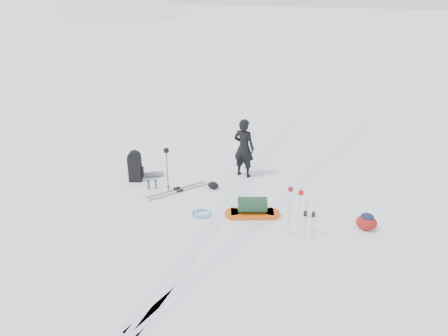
# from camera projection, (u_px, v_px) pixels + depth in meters

# --- Properties ---
(ground) EXTENTS (200.00, 200.00, 0.00)m
(ground) POSITION_uv_depth(u_px,v_px,m) (228.00, 204.00, 11.48)
(ground) COLOR white
(ground) RESTS_ON ground
(ski_tracks) EXTENTS (3.38, 17.97, 0.01)m
(ski_tracks) POSITION_uv_depth(u_px,v_px,m) (262.00, 195.00, 11.98)
(ski_tracks) COLOR silver
(ski_tracks) RESTS_ON ground
(skier) EXTENTS (0.68, 0.48, 1.78)m
(skier) POSITION_uv_depth(u_px,v_px,m) (244.00, 148.00, 12.84)
(skier) COLOR black
(skier) RESTS_ON ground
(pulk_sled) EXTENTS (1.41, 0.92, 0.52)m
(pulk_sled) POSITION_uv_depth(u_px,v_px,m) (252.00, 209.00, 10.81)
(pulk_sled) COLOR #D6510C
(pulk_sled) RESTS_ON ground
(expedition_rucksack) EXTENTS (0.82, 0.89, 0.93)m
(expedition_rucksack) POSITION_uv_depth(u_px,v_px,m) (137.00, 167.00, 12.71)
(expedition_rucksack) COLOR black
(expedition_rucksack) RESTS_ON ground
(ski_poles_black) EXTENTS (0.15, 0.16, 1.26)m
(ski_poles_black) POSITION_uv_depth(u_px,v_px,m) (167.00, 156.00, 11.89)
(ski_poles_black) COLOR black
(ski_poles_black) RESTS_ON ground
(ski_poles_silver) EXTENTS (0.38, 0.20, 1.24)m
(ski_poles_silver) POSITION_uv_depth(u_px,v_px,m) (295.00, 197.00, 9.60)
(ski_poles_silver) COLOR silver
(ski_poles_silver) RESTS_ON ground
(touring_skis_grey) EXTENTS (1.19, 1.74, 0.07)m
(touring_skis_grey) POSITION_uv_depth(u_px,v_px,m) (178.00, 190.00, 12.22)
(touring_skis_grey) COLOR #92949A
(touring_skis_grey) RESTS_ON ground
(touring_skis_white) EXTENTS (0.68, 2.00, 0.07)m
(touring_skis_white) POSITION_uv_depth(u_px,v_px,m) (309.00, 215.00, 10.92)
(touring_skis_white) COLOR silver
(touring_skis_white) RESTS_ON ground
(rope_coil) EXTENTS (0.57, 0.57, 0.06)m
(rope_coil) POSITION_uv_depth(u_px,v_px,m) (202.00, 213.00, 10.97)
(rope_coil) COLOR #579CD4
(rope_coil) RESTS_ON ground
(small_daypack) EXTENTS (0.57, 0.48, 0.42)m
(small_daypack) POSITION_uv_depth(u_px,v_px,m) (367.00, 222.00, 10.24)
(small_daypack) COLOR maroon
(small_daypack) RESTS_ON ground
(thermos_pair) EXTENTS (0.22, 0.21, 0.27)m
(thermos_pair) POSITION_uv_depth(u_px,v_px,m) (152.00, 185.00, 12.29)
(thermos_pair) COLOR #53555A
(thermos_pair) RESTS_ON ground
(stuff_sack) EXTENTS (0.36, 0.30, 0.20)m
(stuff_sack) POSITION_uv_depth(u_px,v_px,m) (213.00, 185.00, 12.32)
(stuff_sack) COLOR black
(stuff_sack) RESTS_ON ground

